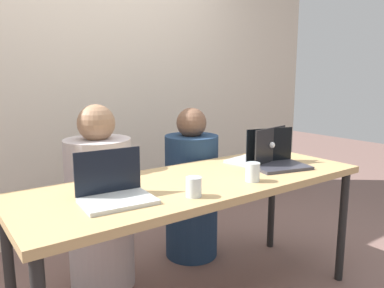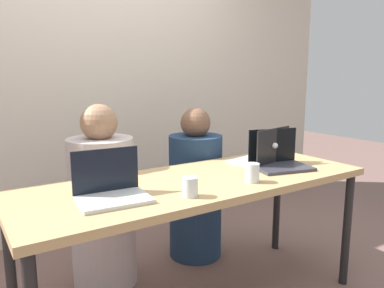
% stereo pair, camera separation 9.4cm
% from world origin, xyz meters
% --- Properties ---
extents(back_wall, '(5.00, 0.10, 2.50)m').
position_xyz_m(back_wall, '(0.00, 1.46, 1.25)').
color(back_wall, beige).
rests_on(back_wall, ground).
extents(desk, '(1.92, 0.69, 0.76)m').
position_xyz_m(desk, '(0.00, 0.00, 0.69)').
color(desk, tan).
rests_on(desk, ground).
extents(person_on_left, '(0.47, 0.47, 1.14)m').
position_xyz_m(person_on_left, '(-0.35, 0.55, 0.51)').
color(person_on_left, '#BCAFAF').
rests_on(person_on_left, ground).
extents(person_on_right, '(0.43, 0.43, 1.08)m').
position_xyz_m(person_on_right, '(0.35, 0.55, 0.48)').
color(person_on_right, navy).
rests_on(person_on_right, ground).
extents(laptop_front_right, '(0.37, 0.31, 0.23)m').
position_xyz_m(laptop_front_right, '(0.54, -0.05, 0.81)').
color(laptop_front_right, '#34343D').
rests_on(laptop_front_right, desk).
extents(laptop_back_right, '(0.38, 0.30, 0.23)m').
position_xyz_m(laptop_back_right, '(0.54, 0.08, 0.81)').
color(laptop_back_right, '#AEB4BA').
rests_on(laptop_back_right, desk).
extents(laptop_front_left, '(0.33, 0.27, 0.22)m').
position_xyz_m(laptop_front_left, '(-0.52, -0.06, 0.81)').
color(laptop_front_left, silver).
rests_on(laptop_front_left, desk).
extents(water_glass_right, '(0.07, 0.07, 0.10)m').
position_xyz_m(water_glass_right, '(0.20, -0.20, 0.80)').
color(water_glass_right, silver).
rests_on(water_glass_right, desk).
extents(water_glass_left, '(0.07, 0.07, 0.09)m').
position_xyz_m(water_glass_left, '(-0.20, -0.22, 0.80)').
color(water_glass_left, silver).
rests_on(water_glass_left, desk).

